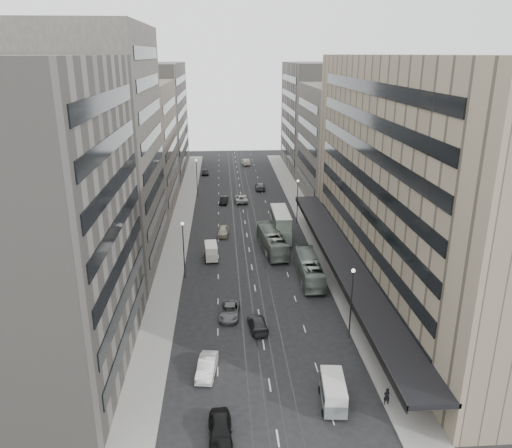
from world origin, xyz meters
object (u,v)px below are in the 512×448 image
object	(u,v)px
sedan_2	(230,311)
bus_far	(272,241)
sedan_1	(207,367)
vw_microbus	(333,391)
double_decker	(281,224)
panel_van	(211,251)
pedestrian	(387,396)
bus_near	(309,268)
sedan_0	(220,430)

from	to	relation	value
sedan_2	bus_far	bearing A→B (deg)	77.29
sedan_1	vw_microbus	bearing A→B (deg)	-18.14
double_decker	panel_van	size ratio (longest dim) A/B	2.26
bus_far	vw_microbus	size ratio (longest dim) A/B	2.50
vw_microbus	pedestrian	distance (m)	4.84
bus_near	sedan_1	bearing A→B (deg)	58.12
bus_near	bus_far	size ratio (longest dim) A/B	0.95
sedan_2	pedestrian	xyz separation A→B (m)	(13.78, -17.16, 0.28)
bus_near	double_decker	xyz separation A→B (m)	(-2.20, 15.90, 1.13)
sedan_0	sedan_2	size ratio (longest dim) A/B	0.97
sedan_2	sedan_0	bearing A→B (deg)	-86.78
bus_near	sedan_2	xyz separation A→B (m)	(-11.35, -9.77, -0.95)
bus_far	sedan_2	world-z (taller)	bus_far
vw_microbus	panel_van	distance (m)	36.39
bus_far	vw_microbus	world-z (taller)	bus_far
pedestrian	sedan_2	bearing A→B (deg)	-56.27
vw_microbus	panel_van	world-z (taller)	vw_microbus
panel_van	sedan_1	size ratio (longest dim) A/B	0.87
sedan_0	pedestrian	bearing A→B (deg)	9.63
double_decker	vw_microbus	world-z (taller)	double_decker
bus_far	double_decker	xyz separation A→B (m)	(1.94, 4.96, 1.05)
bus_far	panel_van	bearing A→B (deg)	10.78
bus_near	sedan_2	distance (m)	15.00
bus_near	panel_van	xyz separation A→B (m)	(-13.83, 8.03, -0.24)
sedan_1	sedan_0	bearing A→B (deg)	-74.29
double_decker	vw_microbus	distance (m)	42.43
sedan_1	bus_far	bearing A→B (deg)	80.52
double_decker	sedan_2	world-z (taller)	double_decker
bus_near	sedan_2	size ratio (longest dim) A/B	2.35
sedan_2	pedestrian	distance (m)	22.01
panel_van	sedan_0	bearing A→B (deg)	-92.03
sedan_0	pedestrian	size ratio (longest dim) A/B	2.93
bus_far	pedestrian	world-z (taller)	bus_far
double_decker	sedan_1	bearing A→B (deg)	-107.38
bus_near	pedestrian	distance (m)	27.04
double_decker	sedan_0	xyz separation A→B (m)	(-10.29, -45.88, -1.95)
bus_far	vw_microbus	distance (m)	37.49
pedestrian	sedan_1	bearing A→B (deg)	-24.91
bus_far	pedestrian	xyz separation A→B (m)	(6.57, -37.87, -0.74)
bus_near	vw_microbus	distance (m)	26.61
panel_van	bus_far	bearing A→B (deg)	12.68
double_decker	vw_microbus	xyz separation A→B (m)	(-0.16, -42.41, -1.34)
bus_far	pedestrian	bearing A→B (deg)	93.90
bus_near	sedan_0	bearing A→B (deg)	68.75
panel_van	sedan_0	size ratio (longest dim) A/B	0.86
bus_near	vw_microbus	bearing A→B (deg)	86.28
pedestrian	panel_van	bearing A→B (deg)	-70.08
panel_van	sedan_1	bearing A→B (deg)	-94.00
bus_far	vw_microbus	xyz separation A→B (m)	(1.77, -37.45, -0.29)
sedan_0	sedan_1	distance (m)	9.02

